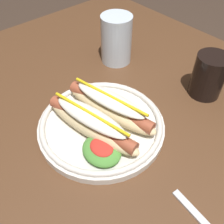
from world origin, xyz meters
TOP-DOWN VIEW (x-y plane):
  - dining_table at (0.00, 0.00)m, footprint 1.21×0.92m
  - hot_dog_plate at (-0.06, -0.06)m, footprint 0.26×0.26m
  - soda_cup at (0.02, 0.20)m, footprint 0.08×0.08m
  - water_cup at (-0.23, 0.14)m, footprint 0.08×0.08m

SIDE VIEW (x-z plane):
  - dining_table at x=0.00m, z-range 0.27..1.01m
  - hot_dog_plate at x=-0.06m, z-range 0.73..0.80m
  - soda_cup at x=0.02m, z-range 0.74..0.84m
  - water_cup at x=-0.23m, z-range 0.74..0.87m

